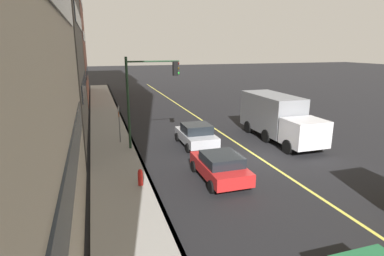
{
  "coord_description": "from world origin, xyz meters",
  "views": [
    {
      "loc": [
        -15.47,
        9.14,
        6.41
      ],
      "look_at": [
        0.97,
        3.93,
        1.92
      ],
      "focal_mm": 29.08,
      "sensor_mm": 36.0,
      "label": 1
    }
  ],
  "objects_px": {
    "car_red": "(220,166)",
    "street_sign_post": "(119,122)",
    "traffic_light_mast": "(147,88)",
    "truck_gray": "(277,117)",
    "car_silver": "(196,135)",
    "fire_hydrant": "(140,179)"
  },
  "relations": [
    {
      "from": "street_sign_post",
      "to": "car_silver",
      "type": "bearing_deg",
      "value": -109.88
    },
    {
      "from": "truck_gray",
      "to": "traffic_light_mast",
      "type": "height_order",
      "value": "traffic_light_mast"
    },
    {
      "from": "fire_hydrant",
      "to": "street_sign_post",
      "type": "bearing_deg",
      "value": 2.43
    },
    {
      "from": "car_silver",
      "to": "street_sign_post",
      "type": "distance_m",
      "value": 5.23
    },
    {
      "from": "truck_gray",
      "to": "street_sign_post",
      "type": "height_order",
      "value": "truck_gray"
    },
    {
      "from": "fire_hydrant",
      "to": "truck_gray",
      "type": "bearing_deg",
      "value": -63.75
    },
    {
      "from": "truck_gray",
      "to": "traffic_light_mast",
      "type": "bearing_deg",
      "value": 86.68
    },
    {
      "from": "car_red",
      "to": "fire_hydrant",
      "type": "relative_size",
      "value": 4.19
    },
    {
      "from": "car_silver",
      "to": "traffic_light_mast",
      "type": "distance_m",
      "value": 4.51
    },
    {
      "from": "truck_gray",
      "to": "street_sign_post",
      "type": "bearing_deg",
      "value": 79.54
    },
    {
      "from": "traffic_light_mast",
      "to": "fire_hydrant",
      "type": "xyz_separation_m",
      "value": [
        -5.73,
        1.43,
        -3.52
      ]
    },
    {
      "from": "car_red",
      "to": "fire_hydrant",
      "type": "height_order",
      "value": "car_red"
    },
    {
      "from": "car_red",
      "to": "street_sign_post",
      "type": "xyz_separation_m",
      "value": [
        7.45,
        4.21,
        0.85
      ]
    },
    {
      "from": "traffic_light_mast",
      "to": "truck_gray",
      "type": "bearing_deg",
      "value": -93.32
    },
    {
      "from": "street_sign_post",
      "to": "fire_hydrant",
      "type": "relative_size",
      "value": 2.83
    },
    {
      "from": "car_red",
      "to": "street_sign_post",
      "type": "distance_m",
      "value": 8.6
    },
    {
      "from": "street_sign_post",
      "to": "traffic_light_mast",
      "type": "bearing_deg",
      "value": -130.34
    },
    {
      "from": "traffic_light_mast",
      "to": "street_sign_post",
      "type": "distance_m",
      "value": 3.32
    },
    {
      "from": "street_sign_post",
      "to": "fire_hydrant",
      "type": "distance_m",
      "value": 7.29
    },
    {
      "from": "car_red",
      "to": "fire_hydrant",
      "type": "bearing_deg",
      "value": 86.35
    },
    {
      "from": "car_red",
      "to": "street_sign_post",
      "type": "height_order",
      "value": "street_sign_post"
    },
    {
      "from": "truck_gray",
      "to": "traffic_light_mast",
      "type": "relative_size",
      "value": 1.3
    }
  ]
}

